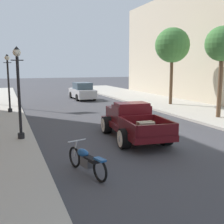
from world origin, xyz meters
TOP-DOWN VIEW (x-y plane):
  - ground_plane at (0.00, 0.00)m, footprint 140.00×140.00m
  - hotrod_truck_maroon at (-0.30, 0.10)m, footprint 2.47×5.04m
  - motorcycle_parked at (-3.45, -3.44)m, footprint 0.78×2.06m
  - car_background_silver at (1.50, 15.44)m, footprint 1.90×4.31m
  - street_lamp_near at (-5.05, 1.06)m, footprint 0.50×0.32m
  - street_lamp_far at (-5.34, 8.70)m, footprint 0.50×0.32m
  - street_tree_nearest at (6.44, 2.13)m, footprint 2.05×2.05m
  - street_tree_second at (7.05, 8.34)m, footprint 2.75×2.75m

SIDE VIEW (x-z plane):
  - ground_plane at x=0.00m, z-range 0.00..0.00m
  - motorcycle_parked at x=-3.45m, z-range -0.02..0.91m
  - hotrod_truck_maroon at x=-0.30m, z-range -0.04..1.54m
  - car_background_silver at x=1.50m, z-range -0.06..1.59m
  - street_lamp_near at x=-5.05m, z-range 0.46..4.31m
  - street_lamp_far at x=-5.34m, z-range 0.46..4.31m
  - street_tree_nearest at x=6.44m, z-range 1.74..7.13m
  - street_tree_second at x=7.05m, z-range 1.79..7.88m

